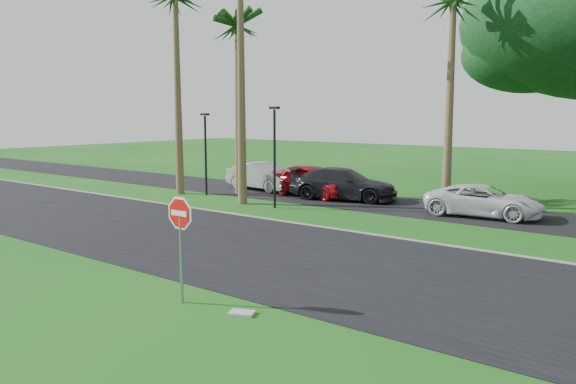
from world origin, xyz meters
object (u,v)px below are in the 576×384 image
(car_dark, at_px, (343,184))
(car_minivan, at_px, (484,201))
(car_silver, at_px, (263,177))
(stop_sign_near, at_px, (180,227))
(car_red, at_px, (313,180))

(car_dark, relative_size, car_minivan, 1.14)
(car_silver, bearing_deg, car_minivan, -86.13)
(car_silver, bearing_deg, stop_sign_near, -138.62)
(car_silver, distance_m, car_red, 3.68)
(stop_sign_near, distance_m, car_silver, 19.19)
(car_silver, xyz_separation_m, car_dark, (5.55, -0.29, 0.02))
(stop_sign_near, distance_m, car_minivan, 15.28)
(stop_sign_near, relative_size, car_minivan, 0.55)
(car_silver, xyz_separation_m, car_red, (3.67, -0.28, 0.07))
(car_silver, height_order, car_minivan, car_silver)
(car_silver, bearing_deg, car_red, -87.42)
(car_silver, relative_size, car_red, 0.94)
(stop_sign_near, relative_size, car_dark, 0.48)
(car_red, relative_size, car_dark, 0.91)
(stop_sign_near, height_order, car_red, stop_sign_near)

